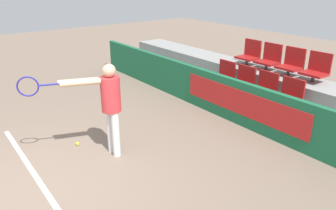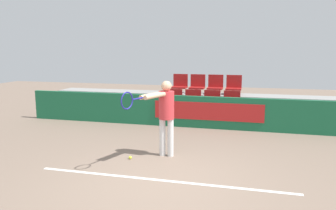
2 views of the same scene
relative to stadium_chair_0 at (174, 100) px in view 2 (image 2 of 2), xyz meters
name	(u,v)px [view 2 (image 2 of 2)]	position (x,y,z in m)	size (l,w,h in m)	color
ground_plane	(160,182)	(0.90, -4.79, -0.69)	(30.00, 30.00, 0.00)	#7A6656
court_baseline	(161,180)	(0.90, -4.70, -0.68)	(4.68, 0.08, 0.01)	white
barrier_wall	(199,112)	(0.91, -0.65, -0.22)	(10.86, 0.14, 0.93)	#19603D
bleacher_tier_front	(201,117)	(0.90, -0.12, -0.48)	(10.46, 0.88, 0.41)	gray
bleacher_tier_middle	(205,106)	(0.90, 0.76, -0.28)	(10.46, 0.88, 0.82)	gray
stadium_chair_0	(174,100)	(0.00, 0.00, 0.00)	(0.50, 0.41, 0.62)	#333333
stadium_chair_1	(192,101)	(0.60, 0.00, 0.00)	(0.50, 0.41, 0.62)	#333333
stadium_chair_2	(212,102)	(1.20, 0.00, 0.00)	(0.50, 0.41, 0.62)	#333333
stadium_chair_3	(232,102)	(1.80, 0.00, 0.00)	(0.50, 0.41, 0.62)	#333333
stadium_chair_4	(180,84)	(0.00, 0.88, 0.41)	(0.50, 0.41, 0.62)	#333333
stadium_chair_5	(197,85)	(0.60, 0.88, 0.41)	(0.50, 0.41, 0.62)	#333333
stadium_chair_6	(215,85)	(1.20, 0.88, 0.41)	(0.50, 0.41, 0.62)	#333333
stadium_chair_7	(234,86)	(1.80, 0.88, 0.41)	(0.50, 0.41, 0.62)	#333333
tennis_player	(164,110)	(0.62, -3.43, 0.32)	(0.65, 1.48, 1.62)	silver
tennis_ball	(130,158)	(-0.03, -3.77, -0.65)	(0.07, 0.07, 0.07)	#CCDB33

